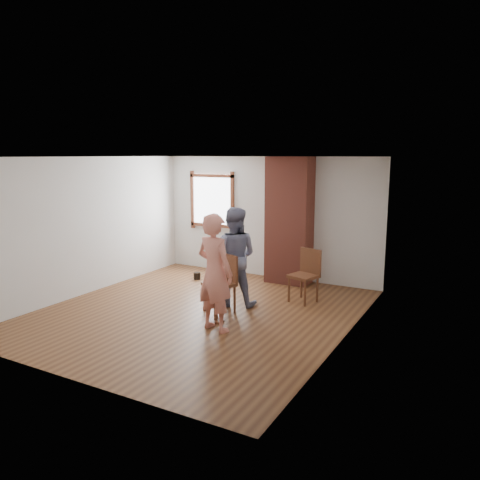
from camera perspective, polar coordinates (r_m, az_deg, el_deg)
name	(u,v)px	position (r m, az deg, el deg)	size (l,w,h in m)	color
ground	(198,312)	(8.07, -5.10, -8.74)	(5.50, 5.50, 0.00)	brown
room_shell	(213,203)	(8.21, -3.29, 4.57)	(5.04, 5.52, 2.62)	silver
brick_chimney	(289,221)	(9.65, 6.03, 2.35)	(0.90, 0.50, 2.60)	#9C4737
stoneware_crock	(221,269)	(9.97, -2.30, -3.57)	(0.36, 0.36, 0.47)	tan
dark_pot	(197,276)	(10.09, -5.26, -4.38)	(0.15, 0.15, 0.15)	black
dining_chair_left	(223,280)	(7.94, -2.07, -4.90)	(0.60, 0.60, 0.97)	#5A2F1B
dining_chair_right	(306,272)	(8.56, 8.08, -3.92)	(0.56, 0.56, 0.96)	#5A2F1B
side_table	(216,297)	(7.50, -3.00, -6.97)	(0.40, 0.40, 0.60)	#5A2F1B
cake_plate	(215,285)	(7.44, -3.02, -5.49)	(0.18, 0.18, 0.01)	white
cake_slice	(216,283)	(7.42, -2.95, -5.25)	(0.08, 0.07, 0.06)	white
man	(234,257)	(8.21, -0.79, -2.03)	(0.85, 0.66, 1.75)	#15163B
person_pink	(215,273)	(7.01, -3.09, -3.99)	(0.65, 0.43, 1.79)	#E78673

